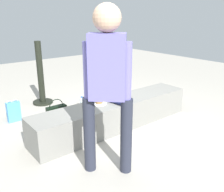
{
  "coord_description": "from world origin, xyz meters",
  "views": [
    {
      "loc": [
        -2.13,
        -2.59,
        1.6
      ],
      "look_at": [
        -0.36,
        -0.38,
        0.66
      ],
      "focal_mm": 39.94,
      "sensor_mm": 36.0,
      "label": 1
    }
  ],
  "objects_px": {
    "adult_standing": "(107,78)",
    "handbag_black_leather": "(57,111)",
    "child_seated": "(116,87)",
    "cake_plate": "(99,102)",
    "party_cup_red": "(96,107)",
    "handbag_brown_canvas": "(89,114)",
    "water_bottle_far_side": "(121,94)",
    "cake_box_white": "(105,93)",
    "water_bottle_near_gift": "(82,103)",
    "gift_bag": "(14,112)"
  },
  "relations": [
    {
      "from": "water_bottle_far_side",
      "to": "cake_box_white",
      "type": "distance_m",
      "value": 0.35
    },
    {
      "from": "child_seated",
      "to": "gift_bag",
      "type": "xyz_separation_m",
      "value": [
        -1.1,
        1.14,
        -0.46
      ]
    },
    {
      "from": "adult_standing",
      "to": "water_bottle_near_gift",
      "type": "xyz_separation_m",
      "value": [
        0.77,
        1.75,
        -0.92
      ]
    },
    {
      "from": "water_bottle_far_side",
      "to": "handbag_brown_canvas",
      "type": "relative_size",
      "value": 0.61
    },
    {
      "from": "water_bottle_far_side",
      "to": "handbag_brown_canvas",
      "type": "bearing_deg",
      "value": -154.09
    },
    {
      "from": "water_bottle_far_side",
      "to": "cake_box_white",
      "type": "relative_size",
      "value": 0.61
    },
    {
      "from": "water_bottle_far_side",
      "to": "cake_box_white",
      "type": "height_order",
      "value": "water_bottle_far_side"
    },
    {
      "from": "water_bottle_near_gift",
      "to": "water_bottle_far_side",
      "type": "bearing_deg",
      "value": -1.59
    },
    {
      "from": "water_bottle_near_gift",
      "to": "cake_box_white",
      "type": "relative_size",
      "value": 0.68
    },
    {
      "from": "gift_bag",
      "to": "water_bottle_far_side",
      "type": "distance_m",
      "value": 2.02
    },
    {
      "from": "water_bottle_near_gift",
      "to": "party_cup_red",
      "type": "height_order",
      "value": "water_bottle_near_gift"
    },
    {
      "from": "water_bottle_far_side",
      "to": "adult_standing",
      "type": "bearing_deg",
      "value": -133.72
    },
    {
      "from": "gift_bag",
      "to": "cake_box_white",
      "type": "bearing_deg",
      "value": 4.21
    },
    {
      "from": "child_seated",
      "to": "party_cup_red",
      "type": "xyz_separation_m",
      "value": [
        0.16,
        0.74,
        -0.57
      ]
    },
    {
      "from": "adult_standing",
      "to": "water_bottle_near_gift",
      "type": "bearing_deg",
      "value": 66.25
    },
    {
      "from": "child_seated",
      "to": "handbag_brown_canvas",
      "type": "height_order",
      "value": "child_seated"
    },
    {
      "from": "handbag_brown_canvas",
      "to": "adult_standing",
      "type": "bearing_deg",
      "value": -114.48
    },
    {
      "from": "adult_standing",
      "to": "water_bottle_far_side",
      "type": "distance_m",
      "value": 2.56
    },
    {
      "from": "child_seated",
      "to": "handbag_brown_canvas",
      "type": "distance_m",
      "value": 0.69
    },
    {
      "from": "cake_plate",
      "to": "handbag_black_leather",
      "type": "relative_size",
      "value": 0.7
    },
    {
      "from": "handbag_brown_canvas",
      "to": "handbag_black_leather",
      "type": "bearing_deg",
      "value": 125.78
    },
    {
      "from": "party_cup_red",
      "to": "handbag_brown_canvas",
      "type": "relative_size",
      "value": 0.29
    },
    {
      "from": "cake_plate",
      "to": "water_bottle_near_gift",
      "type": "distance_m",
      "value": 1.02
    },
    {
      "from": "child_seated",
      "to": "cake_plate",
      "type": "xyz_separation_m",
      "value": [
        -0.25,
        0.06,
        -0.19
      ]
    },
    {
      "from": "water_bottle_near_gift",
      "to": "handbag_black_leather",
      "type": "height_order",
      "value": "handbag_black_leather"
    },
    {
      "from": "gift_bag",
      "to": "party_cup_red",
      "type": "bearing_deg",
      "value": -17.48
    },
    {
      "from": "handbag_black_leather",
      "to": "adult_standing",
      "type": "bearing_deg",
      "value": -97.66
    },
    {
      "from": "adult_standing",
      "to": "water_bottle_near_gift",
      "type": "relative_size",
      "value": 8.07
    },
    {
      "from": "water_bottle_near_gift",
      "to": "cake_plate",
      "type": "bearing_deg",
      "value": -107.16
    },
    {
      "from": "cake_plate",
      "to": "handbag_black_leather",
      "type": "bearing_deg",
      "value": 108.19
    },
    {
      "from": "party_cup_red",
      "to": "water_bottle_near_gift",
      "type": "bearing_deg",
      "value": 118.43
    },
    {
      "from": "handbag_black_leather",
      "to": "water_bottle_far_side",
      "type": "bearing_deg",
      "value": 3.76
    },
    {
      "from": "gift_bag",
      "to": "water_bottle_near_gift",
      "type": "height_order",
      "value": "gift_bag"
    },
    {
      "from": "adult_standing",
      "to": "water_bottle_near_gift",
      "type": "height_order",
      "value": "adult_standing"
    },
    {
      "from": "gift_bag",
      "to": "child_seated",
      "type": "bearing_deg",
      "value": -46.09
    },
    {
      "from": "cake_plate",
      "to": "gift_bag",
      "type": "relative_size",
      "value": 0.64
    },
    {
      "from": "party_cup_red",
      "to": "cake_box_white",
      "type": "height_order",
      "value": "cake_box_white"
    },
    {
      "from": "gift_bag",
      "to": "cake_plate",
      "type": "bearing_deg",
      "value": -51.99
    },
    {
      "from": "cake_box_white",
      "to": "child_seated",
      "type": "bearing_deg",
      "value": -121.23
    },
    {
      "from": "adult_standing",
      "to": "handbag_black_leather",
      "type": "height_order",
      "value": "adult_standing"
    },
    {
      "from": "party_cup_red",
      "to": "handbag_black_leather",
      "type": "bearing_deg",
      "value": 170.01
    },
    {
      "from": "gift_bag",
      "to": "water_bottle_far_side",
      "type": "relative_size",
      "value": 1.86
    },
    {
      "from": "gift_bag",
      "to": "handbag_brown_canvas",
      "type": "xyz_separation_m",
      "value": [
        0.9,
        -0.72,
        -0.05
      ]
    },
    {
      "from": "water_bottle_near_gift",
      "to": "handbag_black_leather",
      "type": "relative_size",
      "value": 0.65
    },
    {
      "from": "party_cup_red",
      "to": "cake_box_white",
      "type": "distance_m",
      "value": 0.81
    },
    {
      "from": "child_seated",
      "to": "water_bottle_near_gift",
      "type": "xyz_separation_m",
      "value": [
        0.03,
        0.98,
        -0.52
      ]
    },
    {
      "from": "cake_plate",
      "to": "water_bottle_far_side",
      "type": "bearing_deg",
      "value": 37.7
    },
    {
      "from": "child_seated",
      "to": "adult_standing",
      "type": "xyz_separation_m",
      "value": [
        -0.74,
        -0.76,
        0.4
      ]
    },
    {
      "from": "party_cup_red",
      "to": "handbag_brown_canvas",
      "type": "xyz_separation_m",
      "value": [
        -0.36,
        -0.32,
        0.07
      ]
    },
    {
      "from": "water_bottle_near_gift",
      "to": "party_cup_red",
      "type": "distance_m",
      "value": 0.28
    }
  ]
}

